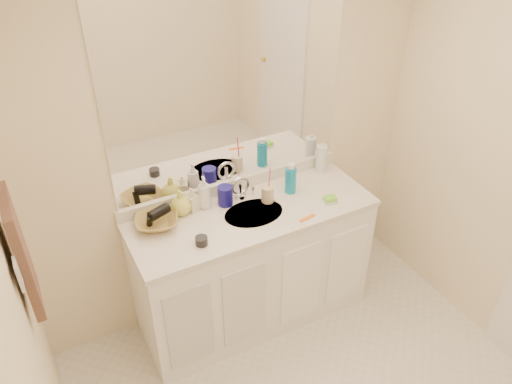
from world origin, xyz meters
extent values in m
cube|color=#F8E6C2|center=(0.00, 1.30, 1.20)|extent=(2.60, 0.02, 2.40)
cube|color=white|center=(0.00, 1.02, 0.42)|extent=(1.50, 0.55, 0.85)
cube|color=white|center=(0.00, 1.02, 0.86)|extent=(1.52, 0.57, 0.03)
cube|color=white|center=(0.00, 1.29, 0.92)|extent=(1.52, 0.03, 0.08)
cylinder|color=beige|center=(0.00, 1.00, 0.87)|extent=(0.37, 0.37, 0.02)
cylinder|color=silver|center=(0.00, 1.18, 0.94)|extent=(0.02, 0.02, 0.11)
cube|color=white|center=(0.00, 1.29, 1.56)|extent=(1.48, 0.01, 1.20)
cylinder|color=navy|center=(-0.11, 1.17, 0.94)|extent=(0.11, 0.11, 0.13)
cylinder|color=beige|center=(0.13, 1.08, 0.93)|extent=(0.09, 0.09, 0.10)
cylinder|color=#E13B8E|center=(0.14, 1.08, 1.03)|extent=(0.01, 0.03, 0.18)
cylinder|color=#0E84B0|center=(0.31, 1.10, 0.97)|extent=(0.09, 0.09, 0.17)
cylinder|color=silver|center=(0.63, 1.22, 0.98)|extent=(0.09, 0.09, 0.19)
cube|color=white|center=(0.47, 0.89, 0.89)|extent=(0.10, 0.08, 0.01)
cube|color=#7DE237|center=(0.47, 0.89, 0.90)|extent=(0.09, 0.07, 0.03)
cube|color=orange|center=(0.26, 0.81, 0.88)|extent=(0.12, 0.04, 0.00)
cylinder|color=black|center=(-0.39, 0.88, 0.90)|extent=(0.09, 0.09, 0.05)
imported|color=white|center=(-0.23, 1.20, 0.99)|extent=(0.10, 0.10, 0.21)
imported|color=beige|center=(-0.31, 1.21, 0.96)|extent=(0.09, 0.09, 0.15)
imported|color=#DBDB55|center=(-0.38, 1.21, 0.96)|extent=(0.14, 0.14, 0.16)
imported|color=#A18541|center=(-0.55, 1.16, 0.91)|extent=(0.31, 0.31, 0.06)
cylinder|color=black|center=(-0.53, 1.16, 0.97)|extent=(0.14, 0.10, 0.06)
cube|color=#412B22|center=(-1.25, 0.77, 1.25)|extent=(0.04, 0.32, 0.55)
cube|color=silver|center=(-1.27, 0.57, 1.30)|extent=(0.01, 0.08, 0.13)
camera|label=1|loc=(-1.12, -1.14, 2.67)|focal=35.00mm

